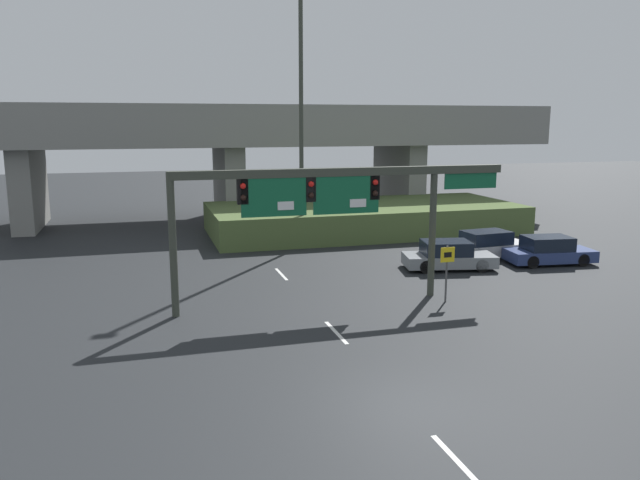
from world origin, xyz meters
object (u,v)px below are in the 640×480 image
(parked_sedan_near_right, at_px, (448,256))
(parked_sedan_far_right, at_px, (549,251))
(signal_gantry, at_px, (331,196))
(highway_light_pole_near, at_px, (301,81))
(parked_sedan_mid_right, at_px, (488,245))
(speed_limit_sign, at_px, (447,266))

(parked_sedan_near_right, relative_size, parked_sedan_far_right, 1.03)
(signal_gantry, relative_size, highway_light_pole_near, 0.75)
(signal_gantry, height_order, parked_sedan_mid_right, signal_gantry)
(speed_limit_sign, xyz_separation_m, parked_sedan_mid_right, (6.04, 6.93, -0.84))
(signal_gantry, bearing_deg, speed_limit_sign, -13.01)
(speed_limit_sign, distance_m, highway_light_pole_near, 15.06)
(speed_limit_sign, xyz_separation_m, parked_sedan_near_right, (2.78, 5.17, -0.86))
(speed_limit_sign, relative_size, parked_sedan_near_right, 0.49)
(signal_gantry, relative_size, parked_sedan_near_right, 2.87)
(speed_limit_sign, height_order, parked_sedan_near_right, speed_limit_sign)
(signal_gantry, xyz_separation_m, parked_sedan_far_right, (12.76, 3.68, -3.68))
(parked_sedan_mid_right, bearing_deg, speed_limit_sign, -136.09)
(highway_light_pole_near, xyz_separation_m, parked_sedan_mid_right, (8.79, -5.64, -8.68))
(signal_gantry, distance_m, highway_light_pole_near, 12.68)
(signal_gantry, xyz_separation_m, parked_sedan_mid_right, (10.57, 5.88, -3.67))
(signal_gantry, height_order, parked_sedan_far_right, signal_gantry)
(highway_light_pole_near, bearing_deg, parked_sedan_near_right, -53.23)
(speed_limit_sign, bearing_deg, parked_sedan_mid_right, 48.94)
(speed_limit_sign, bearing_deg, highway_light_pole_near, 102.34)
(parked_sedan_near_right, bearing_deg, parked_sedan_mid_right, 40.00)
(highway_light_pole_near, xyz_separation_m, parked_sedan_far_right, (10.98, -7.84, -8.68))
(speed_limit_sign, relative_size, highway_light_pole_near, 0.13)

